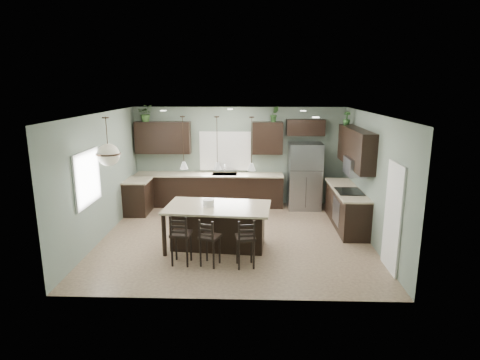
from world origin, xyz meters
The scene contains 33 objects.
ground centered at (0.00, 0.00, 0.00)m, with size 6.00×6.00×0.00m, color #9E8466.
pantry_door centered at (2.98, -1.55, 1.02)m, with size 0.04×0.82×2.04m, color white.
window_back centered at (-0.40, 2.73, 1.55)m, with size 1.35×0.02×1.00m, color white.
window_left centered at (-2.98, -0.80, 1.55)m, with size 0.02×1.10×1.00m, color white.
left_return_cabs centered at (-2.70, 1.70, 0.45)m, with size 0.60×0.90×0.90m, color black.
left_return_countertop centered at (-2.68, 1.70, 0.92)m, with size 0.66×0.96×0.04m, color beige.
back_lower_cabs centered at (-0.85, 2.45, 0.45)m, with size 4.20×0.60×0.90m, color black.
back_countertop centered at (-0.85, 2.43, 0.92)m, with size 4.20×0.66×0.04m, color beige.
sink_inset centered at (-0.40, 2.43, 0.94)m, with size 0.70×0.45×0.01m, color gray.
faucet centered at (-0.40, 2.40, 1.08)m, with size 0.02×0.02×0.28m, color silver.
back_upper_left centered at (-2.15, 2.58, 1.95)m, with size 1.55×0.34×0.90m, color black.
back_upper_right centered at (0.80, 2.58, 1.95)m, with size 0.85×0.34×0.90m, color black.
fridge_header centered at (1.85, 2.58, 2.25)m, with size 1.05×0.34×0.45m, color black.
right_lower_cabs centered at (2.70, 0.87, 0.45)m, with size 0.60×2.35×0.90m, color black.
right_countertop centered at (2.68, 0.87, 0.92)m, with size 0.66×2.35×0.04m, color beige.
cooktop centered at (2.68, 0.60, 0.94)m, with size 0.58×0.75×0.02m, color black.
wall_oven_front centered at (2.40, 0.60, 0.45)m, with size 0.01×0.72×0.60m, color gray.
right_upper_cabs centered at (2.83, 0.87, 1.95)m, with size 0.34×2.35×0.90m, color black.
microwave centered at (2.78, 0.60, 1.55)m, with size 0.40×0.75×0.40m, color gray.
refrigerator centered at (1.84, 2.30, 0.93)m, with size 0.90×0.74×1.85m, color gray.
kitchen_island centered at (-0.33, -0.62, 0.46)m, with size 2.17×1.23×0.92m, color black.
serving_dish centered at (-0.53, -0.60, 0.99)m, with size 0.24×0.24×0.14m, color white.
bar_stool_left centered at (-0.97, -1.44, 0.51)m, with size 0.38×0.38×1.01m, color black.
bar_stool_center centered at (-0.41, -1.49, 0.48)m, with size 0.35×0.35×0.95m, color black.
bar_stool_right centered at (0.26, -1.53, 0.49)m, with size 0.36×0.36×0.97m, color black.
pendant_left centered at (-1.03, -0.56, 2.25)m, with size 0.17×0.17×1.10m, color silver, non-canonical shape.
pendant_center centered at (-0.33, -0.62, 2.25)m, with size 0.17×0.17×1.10m, color white, non-canonical shape.
pendant_right centered at (0.37, -0.68, 2.25)m, with size 0.17×0.17×1.10m, color white, non-canonical shape.
chandelier centered at (-2.47, -0.90, 2.31)m, with size 0.48×0.48×0.97m, color beige, non-canonical shape.
plant_back_left centered at (-2.60, 2.55, 2.63)m, with size 0.42×0.36×0.47m, color #335626.
plant_back_right centered at (0.98, 2.55, 2.62)m, with size 0.24×0.19×0.43m, color #2C5224.
plant_right_wall centered at (2.80, 1.82, 2.57)m, with size 0.19×0.19×0.34m, color #2C5826.
room_shell centered at (0.00, 0.00, 1.70)m, with size 6.00×6.00×6.00m.
Camera 1 is at (0.39, -8.63, 3.39)m, focal length 30.00 mm.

